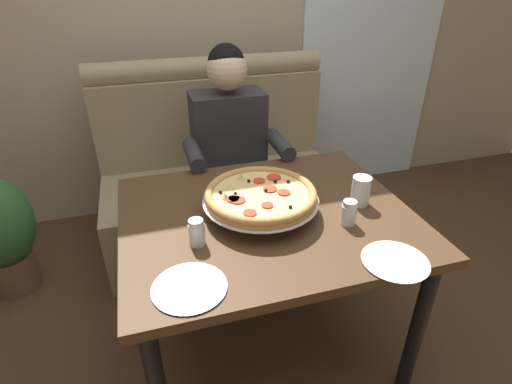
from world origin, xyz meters
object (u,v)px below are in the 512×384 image
at_px(dining_table, 267,231).
at_px(shaker_parmesan, 197,234).
at_px(booth_bench, 221,182).
at_px(plate_near_left, 395,260).
at_px(plate_near_right, 189,286).
at_px(shaker_pepper_flakes, 349,214).
at_px(drinking_glass, 361,192).
at_px(patio_chair, 310,97).
at_px(pizza, 260,195).
at_px(diner_main, 233,154).

bearing_deg(dining_table, shaker_parmesan, -157.96).
bearing_deg(booth_bench, shaker_parmesan, -105.80).
xyz_separation_m(plate_near_left, plate_near_right, (-0.69, 0.07, 0.00)).
distance_m(shaker_pepper_flakes, drinking_glass, 0.17).
distance_m(booth_bench, shaker_pepper_flakes, 1.20).
bearing_deg(shaker_parmesan, plate_near_right, -105.72).
bearing_deg(shaker_pepper_flakes, patio_chair, 69.86).
distance_m(plate_near_right, drinking_glass, 0.82).
bearing_deg(booth_bench, dining_table, -90.00).
bearing_deg(booth_bench, drinking_glass, -68.15).
xyz_separation_m(pizza, plate_near_right, (-0.34, -0.35, -0.07)).
height_order(dining_table, shaker_pepper_flakes, shaker_pepper_flakes).
height_order(shaker_parmesan, patio_chair, patio_chair).
bearing_deg(pizza, plate_near_right, -133.79).
xyz_separation_m(booth_bench, patio_chair, (1.12, 1.20, 0.13)).
distance_m(booth_bench, shaker_parmesan, 1.17).
height_order(booth_bench, patio_chair, booth_bench).
distance_m(dining_table, drinking_glass, 0.42).
bearing_deg(shaker_parmesan, pizza, 25.90).
bearing_deg(drinking_glass, shaker_pepper_flakes, -134.18).
relative_size(pizza, shaker_pepper_flakes, 4.61).
height_order(drinking_glass, patio_chair, drinking_glass).
relative_size(booth_bench, shaker_parmesan, 14.24).
bearing_deg(shaker_parmesan, dining_table, 22.04).
distance_m(pizza, shaker_parmesan, 0.31).
relative_size(shaker_parmesan, drinking_glass, 0.82).
height_order(pizza, shaker_pepper_flakes, pizza).
xyz_separation_m(shaker_parmesan, shaker_pepper_flakes, (0.58, -0.04, -0.00)).
distance_m(booth_bench, pizza, 1.02).
distance_m(dining_table, patio_chair, 2.42).
relative_size(pizza, shaker_parmesan, 4.55).
distance_m(pizza, drinking_glass, 0.42).
bearing_deg(diner_main, shaker_pepper_flakes, -73.23).
relative_size(booth_bench, diner_main, 1.14).
relative_size(booth_bench, shaker_pepper_flakes, 14.42).
relative_size(diner_main, drinking_glass, 10.26).
xyz_separation_m(diner_main, drinking_glass, (0.37, -0.72, 0.09)).
xyz_separation_m(booth_bench, drinking_glass, (0.39, -0.98, 0.40)).
xyz_separation_m(shaker_parmesan, patio_chair, (1.42, 2.26, -0.26)).
bearing_deg(shaker_parmesan, patio_chair, 57.84).
bearing_deg(dining_table, plate_near_left, -52.11).
height_order(plate_near_right, drinking_glass, drinking_glass).
relative_size(booth_bench, pizza, 3.13).
distance_m(booth_bench, diner_main, 0.41).
xyz_separation_m(booth_bench, plate_near_right, (-0.36, -1.28, 0.35)).
bearing_deg(plate_near_left, diner_main, 105.21).
distance_m(dining_table, plate_near_right, 0.51).
xyz_separation_m(diner_main, shaker_parmesan, (-0.33, -0.80, 0.08)).
distance_m(diner_main, plate_near_right, 1.09).
bearing_deg(drinking_glass, diner_main, 117.24).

